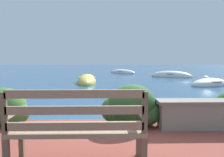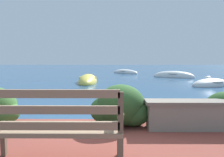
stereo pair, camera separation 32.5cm
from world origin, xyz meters
TOP-DOWN VIEW (x-y plane):
  - ground_plane at (0.00, 0.00)m, footprint 80.00×80.00m
  - park_bench at (-0.62, -1.94)m, footprint 1.56×0.48m
  - stone_wall at (1.57, -0.61)m, footprint 1.91×0.39m
  - hedge_clump_left at (0.18, -0.37)m, footprint 1.13×0.81m
  - hedge_clump_centre at (2.16, -0.27)m, footprint 0.90×0.65m
  - rowboat_nearest at (5.17, 6.96)m, footprint 2.65×2.05m
  - rowboat_mid at (-1.48, 8.57)m, footprint 1.18×3.37m
  - rowboat_far at (4.56, 11.86)m, footprint 3.17×2.26m
  - rowboat_outer at (1.17, 15.95)m, footprint 2.68×2.47m
  - mooring_buoy at (5.85, 8.96)m, footprint 0.58×0.58m

SIDE VIEW (x-z plane):
  - ground_plane at x=0.00m, z-range 0.00..0.00m
  - rowboat_outer at x=1.17m, z-range -0.28..0.40m
  - rowboat_nearest at x=5.17m, z-range -0.29..0.41m
  - rowboat_far at x=4.56m, z-range -0.35..0.49m
  - rowboat_mid at x=-1.48m, z-range -0.36..0.50m
  - mooring_buoy at x=5.85m, z-range -0.17..0.35m
  - stone_wall at x=1.57m, z-range 0.22..0.74m
  - hedge_clump_centre at x=2.16m, z-range 0.18..0.79m
  - hedge_clump_left at x=0.18m, z-range 0.17..0.93m
  - park_bench at x=-0.62m, z-range 0.24..1.17m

